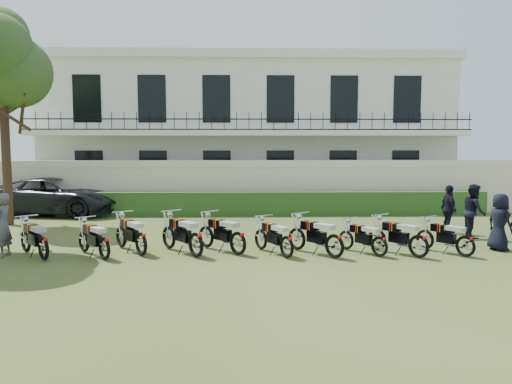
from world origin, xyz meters
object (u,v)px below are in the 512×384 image
officer_5 (449,209)px  motorcycle_3 (196,239)px  motorcycle_1 (104,243)px  motorcycle_4 (238,238)px  inspector (2,225)px  motorcycle_2 (141,238)px  motorcycle_9 (466,241)px  motorcycle_7 (380,241)px  motorcycle_0 (43,243)px  motorcycle_5 (287,241)px  motorcycle_6 (335,240)px  suv (55,196)px  officer_4 (474,211)px  motorcycle_8 (419,241)px  tree_west_near (3,64)px  officer_3 (500,222)px

officer_5 → motorcycle_3: bearing=110.3°
motorcycle_1 → motorcycle_4: size_ratio=0.96×
motorcycle_4 → inspector: bearing=136.6°
motorcycle_2 → motorcycle_9: size_ratio=1.13×
motorcycle_7 → officer_5: size_ratio=0.87×
motorcycle_0 → inspector: inspector is taller
motorcycle_4 → motorcycle_3: bearing=149.9°
motorcycle_4 → motorcycle_5: (1.28, -0.38, -0.04)m
inspector → officer_5: inspector is taller
motorcycle_6 → motorcycle_2: bearing=135.4°
motorcycle_5 → officer_5: bearing=1.6°
suv → officer_4: 16.37m
motorcycle_9 → motorcycle_8: bearing=147.5°
motorcycle_1 → motorcycle_5: size_ratio=0.90×
suv → officer_5: 15.66m
tree_west_near → motorcycle_3: tree_west_near is taller
motorcycle_7 → inspector: inspector is taller
motorcycle_8 → inspector: size_ratio=0.90×
motorcycle_0 → officer_4: 12.79m
motorcycle_2 → motorcycle_5: bearing=-41.3°
motorcycle_6 → officer_5: officer_5 is taller
tree_west_near → officer_3: tree_west_near is taller
tree_west_near → motorcycle_9: tree_west_near is taller
officer_3 → motorcycle_9: bearing=104.1°
suv → motorcycle_2: bearing=-137.6°
motorcycle_1 → motorcycle_6: (5.97, 0.03, 0.03)m
motorcycle_0 → inspector: size_ratio=0.88×
motorcycle_4 → motorcycle_5: 1.34m
motorcycle_4 → officer_3: bearing=-38.6°
motorcycle_4 → officer_4: bearing=-25.5°
suv → inspector: inspector is taller
motorcycle_5 → tree_west_near: bearing=119.0°
tree_west_near → motorcycle_2: tree_west_near is taller
motorcycle_5 → motorcycle_8: size_ratio=1.07×
officer_5 → motorcycle_2: bearing=105.8°
motorcycle_8 → suv: size_ratio=0.27×
motorcycle_1 → officer_4: 11.28m
motorcycle_3 → motorcycle_9: motorcycle_3 is taller
motorcycle_7 → motorcycle_2: bearing=140.9°
motorcycle_5 → motorcycle_9: motorcycle_5 is taller
officer_5 → inspector: bearing=100.6°
motorcycle_9 → suv: (-13.86, 8.45, 0.34)m
motorcycle_2 → motorcycle_6: size_ratio=1.05×
motorcycle_7 → motorcycle_9: bearing=-38.7°
motorcycle_6 → officer_3: (4.85, 0.95, 0.31)m
suv → motorcycle_4: bearing=-126.4°
motorcycle_8 → officer_4: (2.74, 2.77, 0.39)m
tree_west_near → motorcycle_7: (12.29, -5.71, -5.46)m
motorcycle_3 → motorcycle_6: (3.64, -0.19, -0.02)m
motorcycle_2 → motorcycle_7: (6.35, -0.27, -0.07)m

